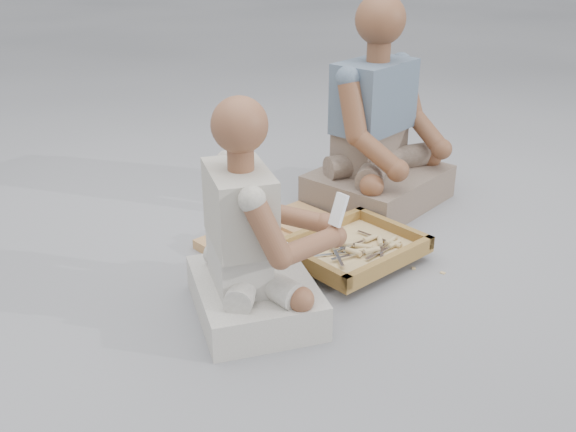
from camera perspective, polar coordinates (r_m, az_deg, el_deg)
name	(u,v)px	position (r m, az deg, el deg)	size (l,w,h in m)	color
ground	(295,296)	(2.44, 0.63, -7.13)	(60.00, 60.00, 0.00)	gray
carved_panel	(280,238)	(2.83, -0.72, -1.95)	(0.64, 0.42, 0.04)	#AF7544
tool_tray	(354,248)	(2.66, 5.87, -2.89)	(0.62, 0.55, 0.07)	brown
chisel_0	(349,250)	(2.60, 5.44, -3.04)	(0.11, 0.21, 0.02)	silver
chisel_1	(358,246)	(2.65, 6.27, -2.64)	(0.17, 0.17, 0.02)	silver
chisel_2	(380,244)	(2.69, 8.21, -2.46)	(0.12, 0.20, 0.02)	silver
chisel_3	(388,243)	(2.71, 8.89, -2.34)	(0.21, 0.11, 0.02)	silver
chisel_4	(391,246)	(2.67, 9.14, -2.67)	(0.21, 0.09, 0.02)	silver
chisel_5	(366,240)	(2.71, 6.99, -2.11)	(0.22, 0.06, 0.02)	silver
chisel_6	(333,247)	(2.62, 4.03, -2.78)	(0.07, 0.22, 0.02)	silver
chisel_7	(339,243)	(2.66, 4.57, -2.45)	(0.20, 0.12, 0.02)	silver
chisel_8	(353,252)	(2.62, 5.78, -3.19)	(0.22, 0.06, 0.02)	silver
chisel_9	(367,251)	(2.61, 7.03, -3.15)	(0.22, 0.02, 0.02)	silver
chisel_10	(390,242)	(2.71, 9.01, -2.32)	(0.10, 0.21, 0.02)	silver
wood_chip_0	(318,270)	(2.61, 2.70, -4.84)	(0.02, 0.01, 0.00)	tan
wood_chip_1	(281,274)	(2.58, -0.59, -5.22)	(0.02, 0.01, 0.00)	tan
wood_chip_2	(327,254)	(2.74, 3.46, -3.38)	(0.02, 0.01, 0.00)	tan
wood_chip_3	(316,232)	(2.93, 2.46, -1.41)	(0.02, 0.01, 0.00)	tan
wood_chip_4	(361,226)	(3.01, 6.53, -0.90)	(0.02, 0.01, 0.00)	tan
wood_chip_5	(257,254)	(2.74, -2.80, -3.36)	(0.02, 0.01, 0.00)	tan
wood_chip_6	(380,275)	(2.60, 8.15, -5.21)	(0.02, 0.01, 0.00)	tan
wood_chip_7	(297,242)	(2.83, 0.82, -2.37)	(0.02, 0.01, 0.00)	tan
wood_chip_8	(443,273)	(2.67, 13.59, -4.93)	(0.02, 0.01, 0.00)	tan
wood_chip_9	(387,242)	(2.88, 8.77, -2.26)	(0.02, 0.01, 0.00)	tan
wood_chip_10	(328,247)	(2.80, 3.56, -2.79)	(0.02, 0.01, 0.00)	tan
wood_chip_11	(414,268)	(2.68, 11.11, -4.59)	(0.02, 0.01, 0.00)	tan
wood_chip_12	(357,234)	(2.93, 6.11, -1.61)	(0.02, 0.01, 0.00)	tan
craftsman	(252,246)	(2.22, -3.20, -2.64)	(0.56, 0.56, 0.80)	beige
companion	(379,138)	(3.18, 8.08, 6.91)	(0.80, 0.73, 1.01)	#776455
mobile_phone	(339,210)	(2.20, 4.53, 0.56)	(0.06, 0.06, 0.11)	white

